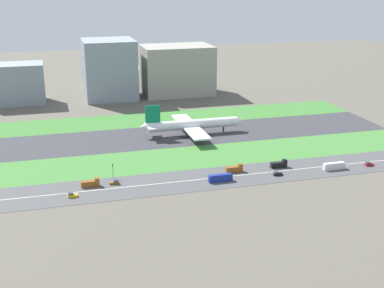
% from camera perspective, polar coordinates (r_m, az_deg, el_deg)
% --- Properties ---
extents(ground_plane, '(800.00, 800.00, 0.00)m').
position_cam_1_polar(ground_plane, '(320.04, -3.00, 0.82)').
color(ground_plane, '#5B564C').
extents(runway, '(280.00, 46.00, 0.10)m').
position_cam_1_polar(runway, '(320.02, -3.00, 0.82)').
color(runway, '#38383D').
rests_on(runway, ground_plane).
extents(grass_median_north, '(280.00, 36.00, 0.10)m').
position_cam_1_polar(grass_median_north, '(358.59, -4.44, 2.69)').
color(grass_median_north, '#3D7A33').
rests_on(grass_median_north, ground_plane).
extents(grass_median_south, '(280.00, 36.00, 0.10)m').
position_cam_1_polar(grass_median_south, '(282.14, -1.17, -1.54)').
color(grass_median_south, '#427F38').
rests_on(grass_median_south, ground_plane).
extents(highway, '(280.00, 28.00, 0.10)m').
position_cam_1_polar(highway, '(253.25, 0.63, -3.88)').
color(highway, '#4C4C4F').
rests_on(highway, ground_plane).
extents(highway_centerline, '(266.00, 0.50, 0.01)m').
position_cam_1_polar(highway_centerline, '(253.23, 0.63, -3.86)').
color(highway_centerline, silver).
rests_on(highway_centerline, highway).
extents(airliner, '(65.00, 56.00, 19.70)m').
position_cam_1_polar(airliner, '(322.04, -0.16, 2.11)').
color(airliner, white).
rests_on(airliner, runway).
extents(bus_1, '(11.60, 2.50, 3.50)m').
position_cam_1_polar(bus_1, '(275.11, 15.12, -2.32)').
color(bus_1, silver).
rests_on(bus_1, highway).
extents(car_1, '(4.40, 1.80, 2.00)m').
position_cam_1_polar(car_1, '(239.74, -12.83, -5.43)').
color(car_1, yellow).
rests_on(car_1, highway).
extents(car_2, '(4.40, 1.80, 2.00)m').
position_cam_1_polar(car_2, '(261.56, 9.23, -3.19)').
color(car_2, black).
rests_on(car_2, highway).
extents(car_3, '(4.40, 1.80, 2.00)m').
position_cam_1_polar(car_3, '(285.80, 18.57, -2.07)').
color(car_3, '#B2191E').
rests_on(car_3, highway).
extents(bus_0, '(11.60, 2.50, 3.50)m').
position_cam_1_polar(bus_0, '(250.87, 3.08, -3.69)').
color(bus_0, navy).
rests_on(bus_0, highway).
extents(truck_1, '(8.40, 2.50, 4.00)m').
position_cam_1_polar(truck_1, '(263.10, 4.63, -2.70)').
color(truck_1, brown).
rests_on(truck_1, highway).
extents(truck_2, '(8.40, 2.50, 4.00)m').
position_cam_1_polar(truck_2, '(271.94, 9.41, -2.19)').
color(truck_2, black).
rests_on(truck_2, highway).
extents(car_0, '(4.40, 1.80, 2.00)m').
position_cam_1_polar(car_0, '(250.29, -8.36, -4.13)').
color(car_0, brown).
rests_on(car_0, highway).
extents(truck_0, '(8.40, 2.50, 4.00)m').
position_cam_1_polar(truck_0, '(249.09, -10.88, -4.20)').
color(truck_0, brown).
rests_on(truck_0, highway).
extents(traffic_light, '(0.36, 0.50, 7.20)m').
position_cam_1_polar(traffic_light, '(256.51, -8.56, -2.78)').
color(traffic_light, '#4C4C51').
rests_on(traffic_light, highway).
extents(terminal_building, '(44.10, 26.76, 30.10)m').
position_cam_1_polar(terminal_building, '(420.95, -18.67, 6.19)').
color(terminal_building, gray).
rests_on(terminal_building, ground_plane).
extents(hangar_building, '(39.46, 39.65, 45.65)m').
position_cam_1_polar(hangar_building, '(421.53, -8.92, 8.00)').
color(hangar_building, gray).
rests_on(hangar_building, ground_plane).
extents(office_tower, '(55.51, 38.36, 39.14)m').
position_cam_1_polar(office_tower, '(431.64, -1.63, 8.00)').
color(office_tower, '#9E998E').
rests_on(office_tower, ground_plane).
extents(fuel_tank_west, '(21.27, 21.27, 12.92)m').
position_cam_1_polar(fuel_tank_west, '(468.15, -9.90, 6.90)').
color(fuel_tank_west, silver).
rests_on(fuel_tank_west, ground_plane).
extents(fuel_tank_centre, '(25.52, 25.52, 15.15)m').
position_cam_1_polar(fuel_tank_centre, '(472.10, -5.97, 7.30)').
color(fuel_tank_centre, silver).
rests_on(fuel_tank_centre, ground_plane).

